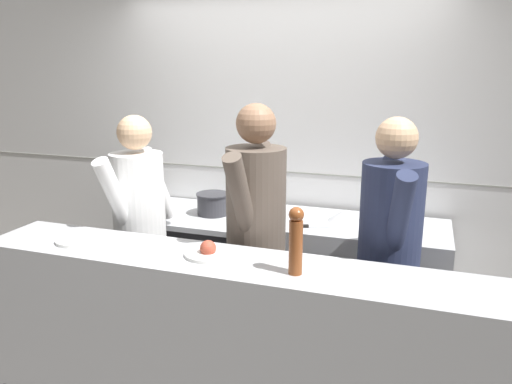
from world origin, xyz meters
name	(u,v)px	position (x,y,z in m)	size (l,w,h in m)	color
wall_back_tiled	(280,152)	(0.00, 1.35, 1.30)	(8.00, 0.06, 2.60)	white
oven_range	(200,265)	(-0.53, 0.95, 0.43)	(1.02, 0.71, 0.86)	#232326
prep_counter	(352,284)	(0.67, 0.95, 0.45)	(1.27, 0.65, 0.90)	#B7BABF
pass_counter	(224,346)	(0.14, -0.17, 0.49)	(2.78, 0.45, 0.99)	#B7BABF
stock_pot	(213,203)	(-0.41, 0.96, 0.95)	(0.25, 0.25, 0.16)	#2D2D33
mixing_bowl_steel	(344,215)	(0.58, 1.00, 0.94)	(0.24, 0.24, 0.08)	#B7BABF
chefs_knife	(314,226)	(0.41, 0.79, 0.90)	(0.35, 0.17, 0.02)	#B7BABF
plated_dish_main	(79,240)	(-0.75, -0.18, 1.00)	(0.25, 0.25, 0.02)	white
plated_dish_appetiser	(208,252)	(0.04, -0.14, 1.01)	(0.25, 0.25, 0.09)	white
pepper_mill	(296,239)	(0.54, -0.22, 1.17)	(0.07, 0.07, 0.33)	brown
chef_head_cook	(140,227)	(-0.66, 0.32, 0.93)	(0.38, 0.73, 1.67)	black
chef_sous	(256,234)	(0.16, 0.31, 0.98)	(0.38, 0.77, 1.76)	black
chef_line	(389,251)	(0.93, 0.34, 0.95)	(0.42, 0.74, 1.71)	black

